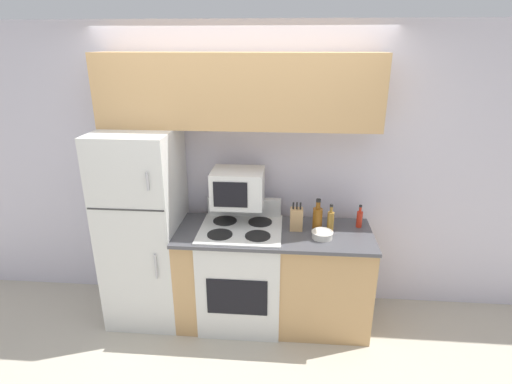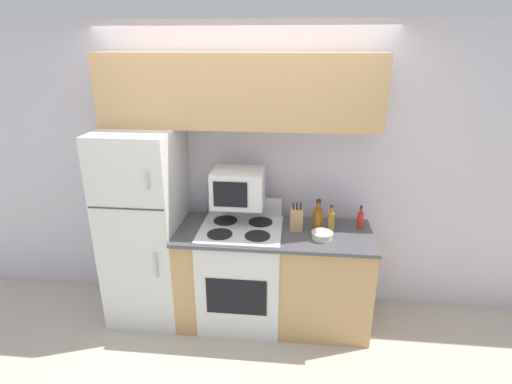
{
  "view_description": "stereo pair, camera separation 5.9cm",
  "coord_description": "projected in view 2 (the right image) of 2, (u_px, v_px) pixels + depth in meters",
  "views": [
    {
      "loc": [
        0.41,
        -2.72,
        2.36
      ],
      "look_at": [
        0.16,
        0.27,
        1.24
      ],
      "focal_mm": 28.0,
      "sensor_mm": 36.0,
      "label": 1
    },
    {
      "loc": [
        0.47,
        -2.72,
        2.36
      ],
      "look_at": [
        0.16,
        0.27,
        1.24
      ],
      "focal_mm": 28.0,
      "sensor_mm": 36.0,
      "label": 2
    }
  ],
  "objects": [
    {
      "name": "bowl",
      "position": [
        322.0,
        235.0,
        3.2
      ],
      "size": [
        0.18,
        0.18,
        0.06
      ],
      "color": "silver",
      "rests_on": "lower_cabinets"
    },
    {
      "name": "upper_cabinets",
      "position": [
        239.0,
        91.0,
        3.18
      ],
      "size": [
        2.27,
        0.36,
        0.59
      ],
      "color": "tan",
      "rests_on": "refrigerator"
    },
    {
      "name": "bottle_vinegar",
      "position": [
        331.0,
        221.0,
        3.29
      ],
      "size": [
        0.06,
        0.06,
        0.24
      ],
      "color": "olive",
      "rests_on": "lower_cabinets"
    },
    {
      "name": "bottle_whiskey",
      "position": [
        318.0,
        219.0,
        3.3
      ],
      "size": [
        0.08,
        0.08,
        0.28
      ],
      "color": "brown",
      "rests_on": "lower_cabinets"
    },
    {
      "name": "wall_back",
      "position": [
        243.0,
        171.0,
        3.63
      ],
      "size": [
        8.0,
        0.05,
        2.55
      ],
      "color": "silver",
      "rests_on": "ground_plane"
    },
    {
      "name": "refrigerator",
      "position": [
        146.0,
        226.0,
        3.5
      ],
      "size": [
        0.63,
        0.71,
        1.72
      ],
      "color": "silver",
      "rests_on": "ground_plane"
    },
    {
      "name": "stove",
      "position": [
        241.0,
        273.0,
        3.51
      ],
      "size": [
        0.69,
        0.63,
        1.06
      ],
      "color": "silver",
      "rests_on": "ground_plane"
    },
    {
      "name": "knife_block",
      "position": [
        297.0,
        219.0,
        3.32
      ],
      "size": [
        0.1,
        0.09,
        0.25
      ],
      "color": "tan",
      "rests_on": "lower_cabinets"
    },
    {
      "name": "microwave",
      "position": [
        239.0,
        188.0,
        3.37
      ],
      "size": [
        0.43,
        0.35,
        0.3
      ],
      "color": "silver",
      "rests_on": "stove"
    },
    {
      "name": "ground_plane",
      "position": [
        234.0,
        339.0,
        3.4
      ],
      "size": [
        12.0,
        12.0,
        0.0
      ],
      "primitive_type": "plane",
      "color": "beige"
    },
    {
      "name": "bottle_hot_sauce",
      "position": [
        360.0,
        219.0,
        3.37
      ],
      "size": [
        0.05,
        0.05,
        0.2
      ],
      "color": "red",
      "rests_on": "lower_cabinets"
    },
    {
      "name": "lower_cabinets",
      "position": [
        273.0,
        276.0,
        3.5
      ],
      "size": [
        1.64,
        0.65,
        0.89
      ],
      "color": "tan",
      "rests_on": "ground_plane"
    }
  ]
}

